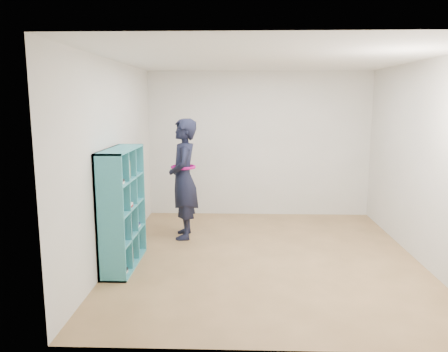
{
  "coord_description": "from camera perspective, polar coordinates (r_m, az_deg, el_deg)",
  "views": [
    {
      "loc": [
        -0.37,
        -5.64,
        2.09
      ],
      "look_at": [
        -0.57,
        0.3,
        1.05
      ],
      "focal_mm": 35.0,
      "sensor_mm": 36.0,
      "label": 1
    }
  ],
  "objects": [
    {
      "name": "floor",
      "position": [
        6.03,
        5.41,
        -10.44
      ],
      "size": [
        4.5,
        4.5,
        0.0
      ],
      "primitive_type": "plane",
      "color": "olive",
      "rests_on": "ground"
    },
    {
      "name": "ceiling",
      "position": [
        5.68,
        5.85,
        15.0
      ],
      "size": [
        4.5,
        4.5,
        0.0
      ],
      "primitive_type": "plane",
      "color": "white",
      "rests_on": "wall_back"
    },
    {
      "name": "wall_left",
      "position": [
        5.92,
        -14.08,
        1.94
      ],
      "size": [
        0.02,
        4.5,
        2.6
      ],
      "primitive_type": "cube",
      "color": "beige",
      "rests_on": "floor"
    },
    {
      "name": "wall_right",
      "position": [
        6.17,
        24.51,
        1.65
      ],
      "size": [
        0.02,
        4.5,
        2.6
      ],
      "primitive_type": "cube",
      "color": "beige",
      "rests_on": "floor"
    },
    {
      "name": "wall_back",
      "position": [
        7.94,
        4.59,
        4.16
      ],
      "size": [
        4.0,
        0.02,
        2.6
      ],
      "primitive_type": "cube",
      "color": "beige",
      "rests_on": "floor"
    },
    {
      "name": "wall_front",
      "position": [
        3.5,
        7.96,
        -3.25
      ],
      "size": [
        4.0,
        0.02,
        2.6
      ],
      "primitive_type": "cube",
      "color": "beige",
      "rests_on": "floor"
    },
    {
      "name": "bookshelf",
      "position": [
        5.64,
        -13.4,
        -4.27
      ],
      "size": [
        0.33,
        1.13,
        1.5
      ],
      "color": "teal",
      "rests_on": "floor"
    },
    {
      "name": "person",
      "position": [
        6.63,
        -5.3,
        -0.38
      ],
      "size": [
        0.51,
        0.71,
        1.82
      ],
      "rotation": [
        0.0,
        0.0,
        -1.46
      ],
      "color": "black",
      "rests_on": "floor"
    },
    {
      "name": "smartphone",
      "position": [
        6.69,
        -6.48,
        0.72
      ],
      "size": [
        0.05,
        0.1,
        0.14
      ],
      "rotation": [
        0.33,
        0.0,
        0.37
      ],
      "color": "silver",
      "rests_on": "person"
    }
  ]
}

